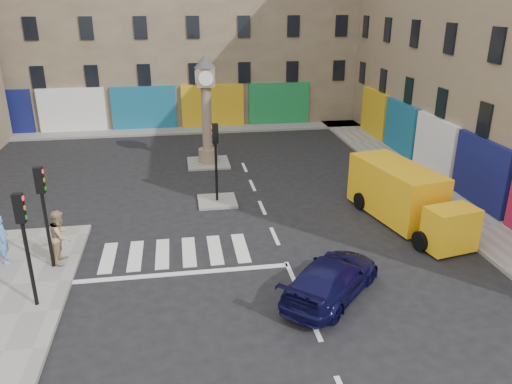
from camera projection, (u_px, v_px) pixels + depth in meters
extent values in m
plane|color=black|center=(298.00, 289.00, 16.64)|extent=(120.00, 120.00, 0.00)
cube|color=gray|center=(410.00, 175.00, 27.10)|extent=(2.60, 30.00, 0.15)
cube|color=gray|center=(173.00, 130.00, 36.46)|extent=(32.00, 2.40, 0.15)
cube|color=gray|center=(217.00, 201.00, 23.69)|extent=(1.80, 1.80, 0.12)
cube|color=gray|center=(208.00, 163.00, 29.21)|extent=(2.40, 2.40, 0.12)
cube|color=#897A5B|center=(166.00, 6.00, 38.75)|extent=(32.00, 10.00, 17.00)
cylinder|color=black|center=(30.00, 265.00, 15.04)|extent=(0.12, 0.12, 2.80)
cube|color=black|center=(19.00, 208.00, 14.37)|extent=(0.28, 0.22, 0.90)
cylinder|color=black|center=(48.00, 231.00, 17.25)|extent=(0.12, 0.12, 2.80)
cube|color=black|center=(39.00, 180.00, 16.58)|extent=(0.28, 0.22, 0.90)
cylinder|color=black|center=(216.00, 172.00, 23.16)|extent=(0.12, 0.12, 2.80)
cube|color=black|center=(215.00, 133.00, 22.49)|extent=(0.28, 0.22, 0.90)
cylinder|color=#8B785B|center=(208.00, 155.00, 29.04)|extent=(1.10, 1.10, 0.80)
cylinder|color=#8B785B|center=(207.00, 118.00, 28.25)|extent=(0.56, 0.56, 3.60)
cube|color=#8B785B|center=(205.00, 77.00, 27.42)|extent=(1.00, 1.00, 1.00)
cylinder|color=white|center=(206.00, 78.00, 26.94)|extent=(0.80, 0.06, 0.80)
cone|color=#333338|center=(205.00, 61.00, 27.11)|extent=(1.20, 1.20, 0.70)
imported|color=black|center=(332.00, 278.00, 16.02)|extent=(4.39, 4.50, 1.30)
cube|color=yellow|center=(395.00, 190.00, 21.80)|extent=(2.85, 5.02, 2.26)
cube|color=yellow|center=(450.00, 229.00, 18.81)|extent=(2.06, 1.52, 1.67)
cube|color=black|center=(453.00, 220.00, 18.63)|extent=(1.81, 1.19, 0.69)
cylinder|color=black|center=(420.00, 241.00, 19.03)|extent=(0.39, 0.82, 0.79)
cylinder|color=black|center=(462.00, 233.00, 19.67)|extent=(0.39, 0.82, 0.79)
cylinder|color=black|center=(360.00, 201.00, 22.82)|extent=(0.39, 0.82, 0.79)
cylinder|color=black|center=(397.00, 196.00, 23.46)|extent=(0.39, 0.82, 0.79)
imported|color=#6095DD|center=(3.00, 239.00, 17.73)|extent=(0.58, 0.75, 1.83)
imported|color=tan|center=(61.00, 236.00, 17.76)|extent=(0.83, 1.02, 1.97)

